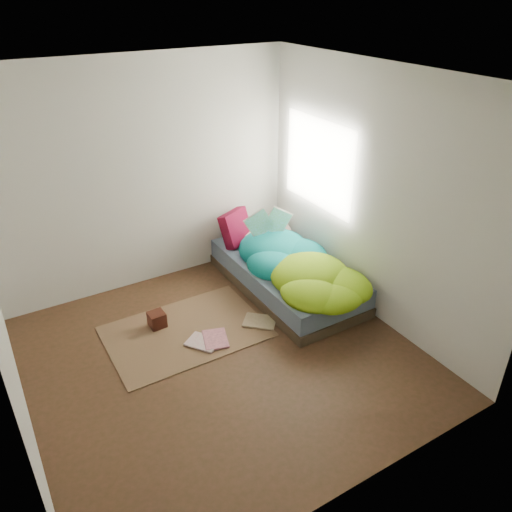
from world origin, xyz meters
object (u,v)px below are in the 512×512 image
Objects in this scene: pillow_magenta at (236,228)px; open_book at (269,215)px; wooden_box at (157,319)px; floor_book_b at (204,341)px; floor_book_a at (197,349)px; bed at (286,276)px.

open_book is at bearing -85.94° from pillow_magenta.
open_book is 2.88× the size of wooden_box.
open_book is 1.75m from wooden_box.
wooden_box is at bearing -178.38° from pillow_magenta.
wooden_box is (-1.56, -0.29, -0.73)m from open_book.
open_book reaches higher than floor_book_b.
floor_book_b reaches higher than floor_book_a.
floor_book_a is (0.19, -0.58, -0.07)m from wooden_box.
open_book is at bearing 94.70° from bed.
pillow_magenta is 1.57m from wooden_box.
open_book is (0.22, -0.40, 0.27)m from pillow_magenta.
floor_book_b is (-1.26, -0.79, -0.80)m from open_book.
bed reaches higher than floor_book_a.
bed is 1.50m from floor_book_a.
floor_book_b is at bearing -156.69° from pillow_magenta.
wooden_box is 0.51× the size of floor_book_b.
floor_book_b is at bearing -161.44° from bed.
bed is at bearing -72.07° from open_book.
floor_book_a is (-1.37, -0.86, -0.80)m from open_book.
pillow_magenta reaches higher than bed.
bed is at bearing -96.76° from pillow_magenta.
pillow_magenta is 1.78m from floor_book_a.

